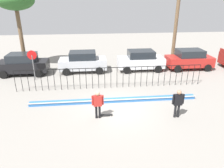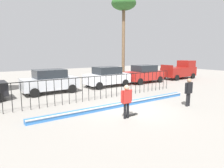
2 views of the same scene
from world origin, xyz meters
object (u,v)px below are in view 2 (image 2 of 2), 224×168
pickup_truck (180,70)px  palm_tree_tall (124,7)px  parked_car_white (107,77)px  camera_operator (189,90)px  parked_car_silver (50,81)px  skateboarder (126,99)px  parked_car_red (144,74)px  skateboard (131,115)px

pickup_truck → palm_tree_tall: 10.31m
parked_car_white → pickup_truck: (10.77, -0.25, 0.06)m
camera_operator → parked_car_silver: bearing=5.9°
skateboarder → palm_tree_tall: 16.07m
skateboarder → palm_tree_tall: (8.72, 11.29, 7.40)m
skateboarder → pickup_truck: pickup_truck is taller
parked_car_white → parked_car_red: 4.74m
camera_operator → parked_car_red: parked_car_red is taller
skateboard → skateboarder: bearing=-152.2°
parked_car_red → parked_car_silver: bearing=175.4°
camera_operator → pickup_truck: 13.59m
skateboard → parked_car_white: 9.08m
skateboarder → skateboard: bearing=12.8°
parked_car_silver → parked_car_white: (5.42, -0.09, 0.00)m
skateboard → parked_car_red: (8.69, 7.99, 0.91)m
skateboarder → parked_car_red: parked_car_red is taller
parked_car_white → palm_tree_tall: (4.32, 3.00, 7.43)m
parked_car_silver → pickup_truck: (16.19, -0.34, 0.06)m
parked_car_red → pickup_truck: pickup_truck is taller
camera_operator → parked_car_white: parked_car_white is taller
parked_car_silver → palm_tree_tall: (9.74, 2.91, 7.43)m
parked_car_silver → pickup_truck: size_ratio=0.91×
pickup_truck → parked_car_silver: bearing=-176.0°
camera_operator → parked_car_red: size_ratio=0.40×
parked_car_white → pickup_truck: pickup_truck is taller
skateboarder → skateboard: 1.06m
parked_car_white → skateboarder: bearing=-121.5°
parked_car_white → skateboard: bearing=-119.5°
pickup_truck → camera_operator: bearing=-136.5°
skateboard → pickup_truck: pickup_truck is taller
camera_operator → parked_car_white: bearing=-25.7°
palm_tree_tall → pickup_truck: bearing=-26.8°
palm_tree_tall → parked_car_silver: bearing=-163.4°
skateboard → palm_tree_tall: (8.27, 11.13, 8.34)m
skateboard → parked_car_silver: 8.40m
skateboarder → pickup_truck: size_ratio=0.36×
skateboard → parked_car_red: parked_car_red is taller
parked_car_silver → parked_car_red: 10.16m
skateboard → camera_operator: bearing=0.2°
parked_car_silver → skateboarder: bearing=-81.0°
parked_car_white → parked_car_red: bearing=-5.2°
parked_car_red → pickup_truck: 6.03m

